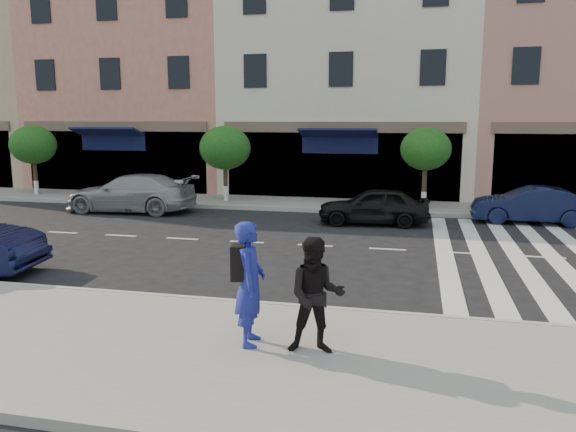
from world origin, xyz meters
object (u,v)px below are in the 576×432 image
object	(u,v)px
car_far_left	(131,193)
car_far_mid	(374,206)
car_far_right	(531,205)
walker	(316,296)
photographer	(250,283)

from	to	relation	value
car_far_left	car_far_mid	world-z (taller)	car_far_left
car_far_left	car_far_right	distance (m)	14.39
walker	car_far_left	distance (m)	14.80
car_far_right	car_far_left	bearing A→B (deg)	-85.28
walker	car_far_left	world-z (taller)	walker
photographer	car_far_mid	bearing A→B (deg)	-14.70
photographer	car_far_right	distance (m)	13.82
photographer	car_far_mid	world-z (taller)	photographer
car_far_mid	walker	bearing A→B (deg)	-4.69
car_far_mid	car_far_right	xyz separation A→B (m)	(5.16, 1.38, 0.00)
car_far_right	car_far_mid	bearing A→B (deg)	-73.82
photographer	walker	world-z (taller)	photographer
car_far_left	photographer	bearing A→B (deg)	33.76
photographer	car_far_mid	size ratio (longest dim) A/B	0.51
photographer	car_far_left	size ratio (longest dim) A/B	0.38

